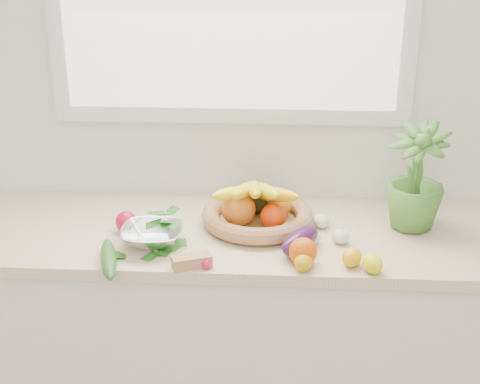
# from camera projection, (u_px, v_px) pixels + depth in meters

# --- Properties ---
(back_wall) EXTENTS (4.50, 0.02, 2.70)m
(back_wall) POSITION_uv_depth(u_px,v_px,m) (231.00, 81.00, 2.42)
(back_wall) COLOR white
(back_wall) RESTS_ON ground
(counter_cabinet) EXTENTS (2.20, 0.58, 0.86)m
(counter_cabinet) POSITION_uv_depth(u_px,v_px,m) (227.00, 342.00, 2.50)
(counter_cabinet) COLOR silver
(counter_cabinet) RESTS_ON ground
(countertop) EXTENTS (2.24, 0.62, 0.04)m
(countertop) POSITION_uv_depth(u_px,v_px,m) (226.00, 235.00, 2.32)
(countertop) COLOR beige
(countertop) RESTS_ON counter_cabinet
(orange_loose) EXTENTS (0.10, 0.10, 0.09)m
(orange_loose) POSITION_uv_depth(u_px,v_px,m) (303.00, 252.00, 2.07)
(orange_loose) COLOR #DC4C06
(orange_loose) RESTS_ON countertop
(lemon_a) EXTENTS (0.07, 0.08, 0.06)m
(lemon_a) POSITION_uv_depth(u_px,v_px,m) (303.00, 262.00, 2.04)
(lemon_a) COLOR #DAA10B
(lemon_a) RESTS_ON countertop
(lemon_b) EXTENTS (0.09, 0.09, 0.06)m
(lemon_b) POSITION_uv_depth(u_px,v_px,m) (352.00, 257.00, 2.06)
(lemon_b) COLOR #EAA80C
(lemon_b) RESTS_ON countertop
(lemon_c) EXTENTS (0.08, 0.09, 0.06)m
(lemon_c) POSITION_uv_depth(u_px,v_px,m) (373.00, 264.00, 2.03)
(lemon_c) COLOR yellow
(lemon_c) RESTS_ON countertop
(apple) EXTENTS (0.08, 0.08, 0.07)m
(apple) POSITION_uv_depth(u_px,v_px,m) (126.00, 222.00, 2.29)
(apple) COLOR red
(apple) RESTS_ON countertop
(ginger) EXTENTS (0.13, 0.09, 0.04)m
(ginger) POSITION_uv_depth(u_px,v_px,m) (192.00, 261.00, 2.06)
(ginger) COLOR tan
(ginger) RESTS_ON countertop
(garlic_a) EXTENTS (0.07, 0.07, 0.05)m
(garlic_a) POSITION_uv_depth(u_px,v_px,m) (341.00, 237.00, 2.21)
(garlic_a) COLOR white
(garlic_a) RESTS_ON countertop
(garlic_b) EXTENTS (0.07, 0.07, 0.05)m
(garlic_b) POSITION_uv_depth(u_px,v_px,m) (321.00, 221.00, 2.32)
(garlic_b) COLOR silver
(garlic_b) RESTS_ON countertop
(garlic_c) EXTENTS (0.07, 0.07, 0.05)m
(garlic_c) POSITION_uv_depth(u_px,v_px,m) (312.00, 237.00, 2.21)
(garlic_c) COLOR beige
(garlic_c) RESTS_ON countertop
(eggplant) EXTENTS (0.17, 0.20, 0.08)m
(eggplant) POSITION_uv_depth(u_px,v_px,m) (300.00, 240.00, 2.15)
(eggplant) COLOR #37103B
(eggplant) RESTS_ON countertop
(cucumber) EXTENTS (0.12, 0.27, 0.05)m
(cucumber) POSITION_uv_depth(u_px,v_px,m) (109.00, 259.00, 2.07)
(cucumber) COLOR #24591A
(cucumber) RESTS_ON countertop
(radish) EXTENTS (0.04, 0.04, 0.03)m
(radish) POSITION_uv_depth(u_px,v_px,m) (206.00, 264.00, 2.05)
(radish) COLOR red
(radish) RESTS_ON countertop
(potted_herb) EXTENTS (0.27, 0.27, 0.37)m
(potted_herb) POSITION_uv_depth(u_px,v_px,m) (416.00, 176.00, 2.26)
(potted_herb) COLOR #47812F
(potted_herb) RESTS_ON countertop
(fruit_basket) EXTENTS (0.42, 0.42, 0.19)m
(fruit_basket) POSITION_uv_depth(u_px,v_px,m) (257.00, 210.00, 2.33)
(fruit_basket) COLOR tan
(fruit_basket) RESTS_ON countertop
(colander_with_spinach) EXTENTS (0.21, 0.21, 0.11)m
(colander_with_spinach) POSITION_uv_depth(u_px,v_px,m) (152.00, 230.00, 2.18)
(colander_with_spinach) COLOR silver
(colander_with_spinach) RESTS_ON countertop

